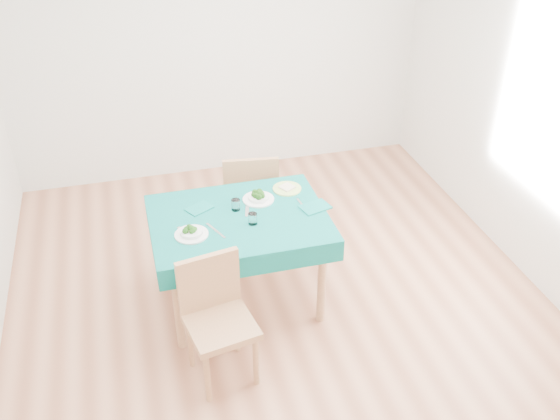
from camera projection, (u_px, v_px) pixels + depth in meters
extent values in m
cube|color=#9F5F42|center=(280.00, 305.00, 4.72)|extent=(4.00, 4.50, 0.02)
cube|color=silver|center=(217.00, 39.00, 5.81)|extent=(4.00, 0.02, 2.70)
cube|color=silver|center=(551.00, 111.00, 4.43)|extent=(0.02, 4.50, 2.70)
cube|color=#09635D|center=(241.00, 260.00, 4.55)|extent=(1.22, 0.93, 0.76)
cube|color=#A7764E|center=(220.00, 316.00, 3.86)|extent=(0.48, 0.51, 1.02)
cube|color=#A7764E|center=(249.00, 179.00, 5.20)|extent=(0.51, 0.54, 1.11)
cube|color=silver|center=(186.00, 235.00, 4.16)|extent=(0.08, 0.19, 0.00)
cube|color=silver|center=(216.00, 231.00, 4.20)|extent=(0.10, 0.21, 0.00)
cube|color=silver|center=(247.00, 209.00, 4.43)|extent=(0.07, 0.19, 0.00)
cube|color=silver|center=(303.00, 206.00, 4.47)|extent=(0.04, 0.21, 0.00)
cube|color=#0D6E66|center=(199.00, 208.00, 4.43)|extent=(0.22, 0.20, 0.01)
cube|color=#0D6E66|center=(315.00, 207.00, 4.44)|extent=(0.24, 0.19, 0.01)
cylinder|color=white|center=(236.00, 205.00, 4.41)|extent=(0.06, 0.06, 0.08)
cylinder|color=white|center=(253.00, 219.00, 4.26)|extent=(0.06, 0.06, 0.08)
cylinder|color=#C0E26E|center=(287.00, 189.00, 4.66)|extent=(0.21, 0.21, 0.01)
cube|color=beige|center=(287.00, 187.00, 4.66)|extent=(0.13, 0.13, 0.01)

